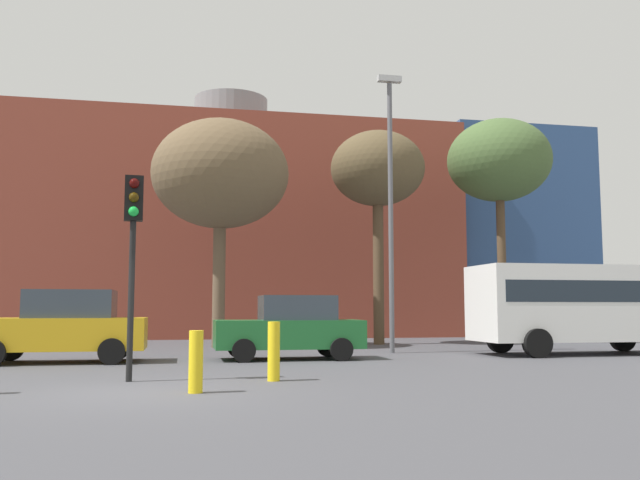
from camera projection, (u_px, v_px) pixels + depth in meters
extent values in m
plane|color=#47474C|center=(139.00, 392.00, 11.44)|extent=(200.00, 200.00, 0.00)
cube|color=brown|center=(229.00, 234.00, 36.83)|extent=(23.03, 10.03, 10.90)
cube|color=#2D4C7F|center=(495.00, 237.00, 39.91)|extent=(7.94, 9.03, 11.21)
cylinder|color=slate|center=(231.00, 118.00, 37.48)|extent=(4.00, 4.00, 2.00)
cube|color=gold|center=(60.00, 334.00, 17.81)|extent=(4.37, 1.87, 0.83)
cube|color=#333D47|center=(71.00, 304.00, 17.94)|extent=(2.19, 1.67, 0.73)
cylinder|color=black|center=(11.00, 348.00, 18.42)|extent=(0.67, 0.23, 0.67)
cylinder|color=black|center=(112.00, 351.00, 17.11)|extent=(0.67, 0.23, 0.67)
cylinder|color=black|center=(118.00, 347.00, 18.98)|extent=(0.67, 0.23, 0.67)
cube|color=#1E662D|center=(288.00, 334.00, 19.00)|extent=(4.09, 1.75, 0.78)
cube|color=#333D47|center=(297.00, 308.00, 19.12)|extent=(2.04, 1.56, 0.68)
cylinder|color=black|center=(244.00, 351.00, 17.83)|extent=(0.62, 0.21, 0.62)
cylinder|color=black|center=(238.00, 347.00, 19.57)|extent=(0.62, 0.21, 0.62)
cylinder|color=black|center=(341.00, 349.00, 18.35)|extent=(0.62, 0.21, 0.62)
cylinder|color=black|center=(327.00, 346.00, 20.09)|extent=(0.62, 0.21, 0.62)
cube|color=white|center=(582.00, 303.00, 21.19)|extent=(6.80, 2.30, 2.30)
cube|color=#1E2833|center=(581.00, 292.00, 21.22)|extent=(6.26, 2.32, 0.64)
cylinder|color=black|center=(537.00, 343.00, 19.50)|extent=(0.84, 0.28, 0.84)
cylinder|color=black|center=(500.00, 340.00, 21.78)|extent=(0.84, 0.28, 0.84)
cylinder|color=black|center=(623.00, 338.00, 22.65)|extent=(0.84, 0.28, 0.84)
cylinder|color=black|center=(131.00, 300.00, 13.30)|extent=(0.12, 0.12, 3.13)
cube|color=black|center=(134.00, 198.00, 13.51)|extent=(0.38, 0.27, 0.90)
sphere|color=#3C0605|center=(134.00, 183.00, 13.40)|extent=(0.20, 0.20, 0.20)
sphere|color=#3C2905|center=(134.00, 197.00, 13.37)|extent=(0.20, 0.20, 0.20)
sphere|color=green|center=(134.00, 211.00, 13.34)|extent=(0.20, 0.20, 0.20)
cylinder|color=brown|center=(219.00, 279.00, 24.96)|extent=(0.46, 0.46, 5.01)
ellipsoid|color=brown|center=(220.00, 174.00, 25.35)|extent=(5.09, 5.09, 4.07)
cylinder|color=brown|center=(502.00, 264.00, 28.98)|extent=(0.37, 0.37, 6.57)
ellipsoid|color=#476033|center=(499.00, 160.00, 29.43)|extent=(4.45, 4.45, 3.56)
cylinder|color=brown|center=(378.00, 268.00, 27.15)|extent=(0.43, 0.43, 6.02)
ellipsoid|color=brown|center=(378.00, 168.00, 27.56)|extent=(3.81, 3.81, 3.05)
cylinder|color=yellow|center=(196.00, 362.00, 11.42)|extent=(0.24, 0.24, 1.04)
cylinder|color=yellow|center=(274.00, 351.00, 13.31)|extent=(0.24, 0.24, 1.15)
cylinder|color=#59595E|center=(391.00, 216.00, 22.10)|extent=(0.16, 0.16, 8.84)
cube|color=#B2B2B2|center=(389.00, 79.00, 22.56)|extent=(0.80, 0.24, 0.20)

